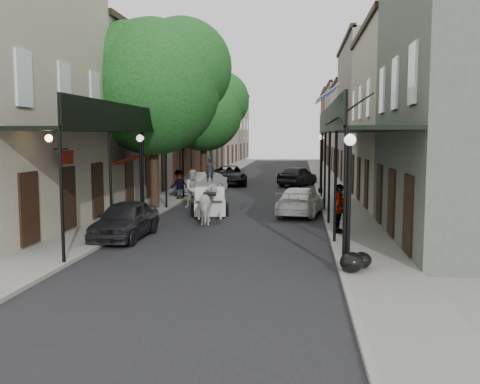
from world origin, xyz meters
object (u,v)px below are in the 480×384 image
(lamppost_right_far, at_px, (321,163))
(pedestrian_sidewalk_left, at_px, (179,184))
(lamppost_right_near, at_px, (349,200))
(pedestrian_walking, at_px, (194,189))
(tree_far, at_px, (208,109))
(lamppost_left, at_px, (141,176))
(horse, at_px, (210,204))
(tree_near, at_px, (162,82))
(carriage, at_px, (210,192))
(pedestrian_sidewalk_right, at_px, (339,209))
(car_right_far, at_px, (298,176))
(car_left_mid, at_px, (200,184))
(car_right_near, at_px, (300,201))
(car_left_far, at_px, (230,175))
(car_left_near, at_px, (125,220))

(lamppost_right_far, bearing_deg, pedestrian_sidewalk_left, -153.00)
(lamppost_right_near, relative_size, pedestrian_walking, 1.83)
(tree_far, bearing_deg, lamppost_left, -89.54)
(horse, height_order, pedestrian_walking, pedestrian_walking)
(tree_near, distance_m, tree_far, 14.02)
(tree_near, relative_size, pedestrian_walking, 4.76)
(carriage, bearing_deg, horse, -90.00)
(tree_near, distance_m, lamppost_right_near, 15.39)
(tree_far, bearing_deg, pedestrian_sidewalk_right, -67.45)
(lamppost_right_near, height_order, pedestrian_sidewalk_left, lamppost_right_near)
(horse, height_order, car_right_far, horse)
(tree_far, distance_m, car_right_far, 8.52)
(pedestrian_walking, bearing_deg, horse, -89.27)
(lamppost_left, xyz_separation_m, pedestrian_walking, (1.38, 4.74, -1.04))
(pedestrian_walking, distance_m, pedestrian_sidewalk_left, 3.37)
(pedestrian_walking, relative_size, car_right_far, 0.45)
(lamppost_right_near, xyz_separation_m, lamppost_right_far, (0.00, 20.00, 0.00))
(carriage, xyz_separation_m, pedestrian_sidewalk_right, (5.76, -4.88, -0.05))
(carriage, distance_m, pedestrian_sidewalk_left, 5.84)
(car_left_mid, distance_m, car_right_far, 9.32)
(pedestrian_sidewalk_right, xyz_separation_m, car_right_near, (-1.45, 5.29, -0.38))
(car_left_far, bearing_deg, car_right_near, -79.63)
(lamppost_right_near, distance_m, lamppost_right_far, 20.00)
(tree_near, distance_m, pedestrian_walking, 5.70)
(horse, distance_m, car_left_mid, 11.30)
(lamppost_right_far, relative_size, pedestrian_sidewalk_right, 2.00)
(lamppost_right_far, relative_size, pedestrian_sidewalk_left, 2.19)
(horse, height_order, car_left_mid, horse)
(carriage, relative_size, car_left_far, 0.53)
(lamppost_left, bearing_deg, car_left_mid, 87.40)
(tree_near, distance_m, car_left_mid, 8.97)
(horse, xyz_separation_m, pedestrian_walking, (-1.65, 4.74, 0.17))
(car_left_near, bearing_deg, pedestrian_sidewalk_right, 11.88)
(pedestrian_sidewalk_left, distance_m, car_left_near, 11.48)
(tree_far, height_order, car_right_near, tree_far)
(tree_far, bearing_deg, horse, -80.09)
(pedestrian_sidewalk_left, height_order, car_right_near, pedestrian_sidewalk_left)
(car_left_far, xyz_separation_m, car_right_near, (5.41, -15.00, -0.08))
(horse, height_order, car_right_near, horse)
(car_left_near, xyz_separation_m, car_right_far, (6.20, 21.66, 0.06))
(carriage, xyz_separation_m, car_left_mid, (-2.09, 8.43, -0.38))
(car_left_far, bearing_deg, car_right_far, -9.83)
(pedestrian_sidewalk_left, bearing_deg, pedestrian_sidewalk_right, 89.30)
(tree_near, relative_size, car_left_near, 2.34)
(lamppost_right_far, distance_m, car_left_far, 9.09)
(lamppost_right_far, bearing_deg, pedestrian_walking, -133.22)
(lamppost_right_near, height_order, car_right_near, lamppost_right_near)
(pedestrian_walking, relative_size, pedestrian_sidewalk_left, 1.20)
(lamppost_left, distance_m, car_left_far, 18.11)
(car_left_near, bearing_deg, pedestrian_sidewalk_left, 94.80)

